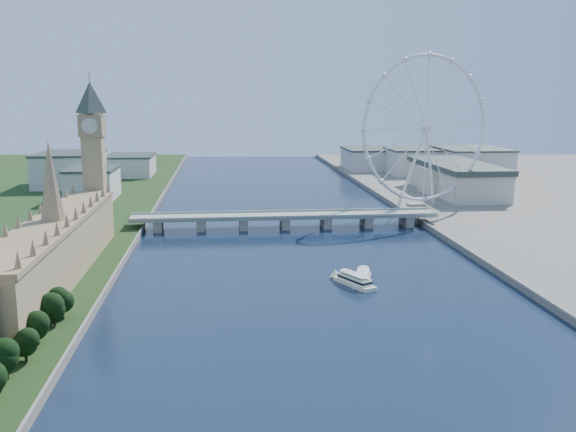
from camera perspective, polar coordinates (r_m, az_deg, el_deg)
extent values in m
cube|color=tan|center=(342.07, -19.96, -3.03)|extent=(24.00, 200.00, 28.00)
cone|color=#937A59|center=(335.77, -20.35, 2.95)|extent=(12.00, 12.00, 40.00)
cube|color=tan|center=(441.51, -16.81, 3.56)|extent=(13.00, 13.00, 80.00)
cube|color=#937A59|center=(438.94, -17.04, 7.71)|extent=(15.00, 15.00, 14.00)
pyramid|color=#2D3833|center=(438.60, -17.24, 11.36)|extent=(20.02, 20.02, 20.00)
cube|color=gray|center=(462.33, -0.28, -0.01)|extent=(220.00, 22.00, 2.00)
cube|color=gray|center=(463.59, -11.43, -0.79)|extent=(6.00, 20.00, 7.50)
cube|color=gray|center=(461.52, -7.72, -0.72)|extent=(6.00, 20.00, 7.50)
cube|color=gray|center=(461.41, -3.99, -0.66)|extent=(6.00, 20.00, 7.50)
cube|color=gray|center=(463.23, -0.28, -0.58)|extent=(6.00, 20.00, 7.50)
cube|color=gray|center=(466.99, 3.38, -0.51)|extent=(6.00, 20.00, 7.50)
cube|color=gray|center=(472.62, 6.98, -0.44)|extent=(6.00, 20.00, 7.50)
cube|color=gray|center=(480.06, 10.47, -0.36)|extent=(6.00, 20.00, 7.50)
torus|color=silver|center=(533.48, 12.19, 7.63)|extent=(113.60, 39.12, 118.60)
cylinder|color=silver|center=(533.48, 12.19, 7.63)|extent=(7.25, 6.61, 6.00)
cube|color=gray|center=(548.95, 11.31, 1.01)|extent=(14.00, 10.00, 2.00)
cube|color=beige|center=(598.98, -16.96, 2.71)|extent=(40.00, 60.00, 26.00)
cube|color=beige|center=(694.38, -18.80, 3.90)|extent=(60.00, 80.00, 32.00)
cube|color=beige|center=(764.02, -13.79, 4.35)|extent=(50.00, 70.00, 22.00)
cube|color=beige|center=(769.39, 11.19, 4.72)|extent=(60.00, 60.00, 28.00)
cube|color=beige|center=(770.25, 15.91, 4.60)|extent=(70.00, 90.00, 30.00)
cube|color=beige|center=(817.00, 7.27, 5.04)|extent=(60.00, 80.00, 24.00)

